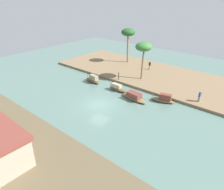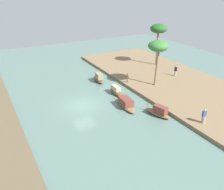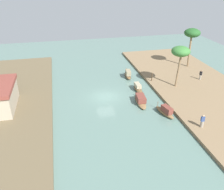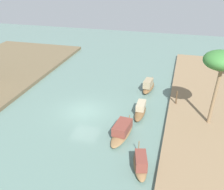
% 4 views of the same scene
% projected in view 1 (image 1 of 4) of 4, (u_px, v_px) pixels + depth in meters
% --- Properties ---
extents(river_water, '(66.33, 66.33, 0.00)m').
position_uv_depth(river_water, '(99.00, 104.00, 29.47)').
color(river_water, slate).
rests_on(river_water, ground).
extents(riverbank_left, '(37.81, 13.50, 0.39)m').
position_uv_depth(riverbank_left, '(153.00, 75.00, 39.15)').
color(riverbank_left, '#846B4C').
rests_on(riverbank_left, ground).
extents(sampan_with_red_awning, '(3.48, 1.67, 1.23)m').
position_uv_depth(sampan_with_red_awning, '(164.00, 99.00, 29.88)').
color(sampan_with_red_awning, brown).
rests_on(sampan_with_red_awning, river_water).
extents(sampan_near_left_bank, '(3.34, 0.88, 1.09)m').
position_uv_depth(sampan_near_left_bank, '(118.00, 88.00, 33.27)').
color(sampan_near_left_bank, brown).
rests_on(sampan_near_left_bank, river_water).
extents(sampan_downstream_large, '(3.31, 1.29, 1.33)m').
position_uv_depth(sampan_downstream_large, '(93.00, 79.00, 36.29)').
color(sampan_downstream_large, brown).
rests_on(sampan_downstream_large, river_water).
extents(sampan_open_hull, '(4.42, 1.60, 1.10)m').
position_uv_depth(sampan_open_hull, '(134.00, 97.00, 30.55)').
color(sampan_open_hull, brown).
rests_on(sampan_open_hull, river_water).
extents(person_on_near_bank, '(0.43, 0.42, 1.59)m').
position_uv_depth(person_on_near_bank, '(150.00, 66.00, 40.97)').
color(person_on_near_bank, gray).
rests_on(person_on_near_bank, riverbank_left).
extents(person_by_mooring, '(0.40, 0.43, 1.56)m').
position_uv_depth(person_by_mooring, '(200.00, 97.00, 29.13)').
color(person_by_mooring, gray).
rests_on(person_by_mooring, riverbank_left).
extents(mooring_post, '(0.14, 0.14, 1.29)m').
position_uv_depth(mooring_post, '(119.00, 76.00, 36.37)').
color(mooring_post, '#4C3823').
rests_on(mooring_post, riverbank_left).
extents(palm_tree_left_near, '(2.70, 2.70, 6.22)m').
position_uv_depth(palm_tree_left_near, '(144.00, 47.00, 34.75)').
color(palm_tree_left_near, '#7F6647').
rests_on(palm_tree_left_near, riverbank_left).
extents(palm_tree_left_far, '(2.79, 2.79, 6.92)m').
position_uv_depth(palm_tree_left_far, '(128.00, 33.00, 42.86)').
color(palm_tree_left_far, '#7F6647').
rests_on(palm_tree_left_far, riverbank_left).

